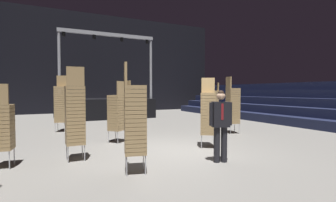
{
  "coord_description": "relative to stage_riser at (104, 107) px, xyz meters",
  "views": [
    {
      "loc": [
        -3.49,
        -6.45,
        1.72
      ],
      "look_at": [
        0.13,
        0.98,
        1.4
      ],
      "focal_mm": 27.18,
      "sensor_mm": 36.0,
      "label": 1
    }
  ],
  "objects": [
    {
      "name": "chair_stack_front_right",
      "position": [
        5.63,
        -4.27,
        0.42
      ],
      "size": [
        0.6,
        0.6,
        2.22
      ],
      "rotation": [
        0.0,
        0.0,
        1.08
      ],
      "color": "#B2B5BA",
      "rests_on": "ground_plane"
    },
    {
      "name": "chair_stack_rear_right",
      "position": [
        -2.86,
        -4.95,
        0.51
      ],
      "size": [
        0.56,
        0.56,
        2.39
      ],
      "rotation": [
        0.0,
        0.0,
        2.82
      ],
      "color": "#B2B5BA",
      "rests_on": "ground_plane"
    },
    {
      "name": "chair_stack_mid_left",
      "position": [
        -1.32,
        -8.25,
        0.34
      ],
      "size": [
        0.62,
        0.62,
        2.05
      ],
      "rotation": [
        0.0,
        0.0,
        0.67
      ],
      "color": "#B2B5BA",
      "rests_on": "ground_plane"
    },
    {
      "name": "chair_stack_rear_left",
      "position": [
        -2.82,
        -9.99,
        0.47
      ],
      "size": [
        0.45,
        0.45,
        2.31
      ],
      "rotation": [
        0.0,
        0.0,
        0.01
      ],
      "color": "#B2B5BA",
      "rests_on": "ground_plane"
    },
    {
      "name": "ground_plane",
      "position": [
        0.0,
        -10.17,
        -0.74
      ],
      "size": [
        22.0,
        30.0,
        0.1
      ],
      "primitive_type": "cube",
      "color": "slate"
    },
    {
      "name": "chair_stack_aisle_right",
      "position": [
        3.42,
        -8.48,
        0.47
      ],
      "size": [
        0.52,
        0.52,
        2.31
      ],
      "rotation": [
        0.0,
        0.0,
        4.5
      ],
      "color": "#B2B5BA",
      "rests_on": "ground_plane"
    },
    {
      "name": "chair_stack_front_left",
      "position": [
        0.99,
        -10.21,
        0.38
      ],
      "size": [
        0.61,
        0.61,
        2.14
      ],
      "rotation": [
        0.0,
        0.0,
        2.54
      ],
      "color": "#B2B5BA",
      "rests_on": "ground_plane"
    },
    {
      "name": "bleacher_bank_right",
      "position": [
        9.12,
        -9.17,
        0.44
      ],
      "size": [
        3.75,
        24.0,
        2.25
      ],
      "rotation": [
        0.0,
        0.0,
        -1.57
      ],
      "color": "#191E38",
      "rests_on": "ground_plane"
    },
    {
      "name": "chair_stack_rear_centre",
      "position": [
        -4.37,
        -9.91,
        0.26
      ],
      "size": [
        0.5,
        0.5,
        1.88
      ],
      "rotation": [
        0.0,
        0.0,
        6.13
      ],
      "color": "#B2B5BA",
      "rests_on": "ground_plane"
    },
    {
      "name": "stage_riser",
      "position": [
        0.0,
        0.0,
        0.0
      ],
      "size": [
        5.95,
        3.24,
        5.2
      ],
      "color": "black",
      "rests_on": "ground_plane"
    },
    {
      "name": "arena_end_wall",
      "position": [
        0.0,
        4.83,
        3.31
      ],
      "size": [
        22.0,
        0.3,
        8.0
      ],
      "primitive_type": "cube",
      "color": "black",
      "rests_on": "ground_plane"
    },
    {
      "name": "man_with_tie",
      "position": [
        0.32,
        -11.7,
        0.3
      ],
      "size": [
        0.57,
        0.35,
        1.74
      ],
      "rotation": [
        0.0,
        0.0,
        2.82
      ],
      "color": "black",
      "rests_on": "ground_plane"
    },
    {
      "name": "chair_stack_aisle_left",
      "position": [
        -0.1,
        -5.02,
        0.42
      ],
      "size": [
        0.53,
        0.53,
        2.22
      ],
      "rotation": [
        0.0,
        0.0,
        1.8
      ],
      "color": "#B2B5BA",
      "rests_on": "ground_plane"
    },
    {
      "name": "chair_stack_mid_centre",
      "position": [
        -1.79,
        -11.56,
        0.47
      ],
      "size": [
        0.53,
        0.53,
        2.31
      ],
      "rotation": [
        0.0,
        0.0,
        4.47
      ],
      "color": "#B2B5BA",
      "rests_on": "ground_plane"
    }
  ]
}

